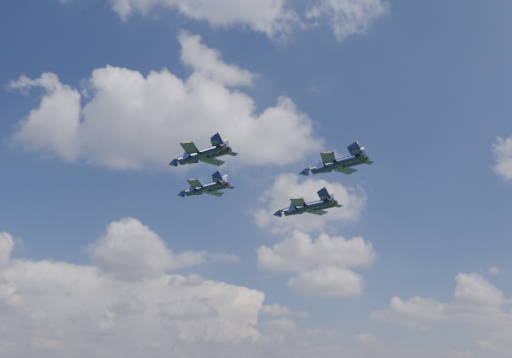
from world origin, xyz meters
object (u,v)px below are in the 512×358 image
(jet_left, at_px, (192,157))
(jet_slot, at_px, (325,167))
(jet_lead, at_px, (197,190))
(jet_right, at_px, (297,209))

(jet_left, relative_size, jet_slot, 0.97)
(jet_lead, xyz_separation_m, jet_left, (1.18, -22.98, -2.85))
(jet_lead, distance_m, jet_right, 22.52)
(jet_right, xyz_separation_m, jet_slot, (2.86, -22.13, 0.57))
(jet_lead, relative_size, jet_slot, 1.01)
(jet_left, xyz_separation_m, jet_slot, (23.73, 4.30, 0.46))
(jet_right, distance_m, jet_slot, 22.32)
(jet_lead, height_order, jet_slot, jet_lead)
(jet_slot, bearing_deg, jet_lead, 90.05)
(jet_left, relative_size, jet_right, 0.83)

